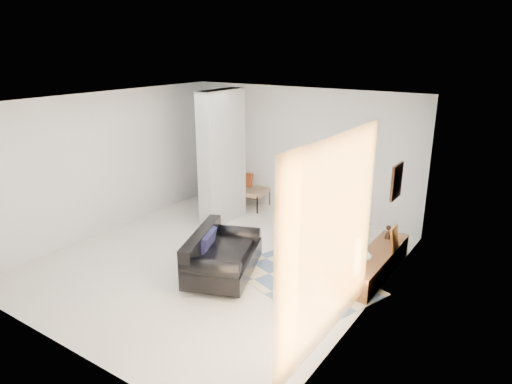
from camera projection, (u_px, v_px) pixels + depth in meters
The scene contains 17 objects.
floor at pixel (218, 260), 8.10m from camera, with size 6.00×6.00×0.00m, color white.
ceiling at pixel (213, 101), 7.24m from camera, with size 6.00×6.00×0.00m, color white.
wall_back at pixel (301, 152), 10.05m from camera, with size 6.00×6.00×0.00m, color silver.
wall_front at pixel (54, 247), 5.30m from camera, with size 6.00×6.00×0.00m, color silver.
wall_left at pixel (108, 163), 9.13m from camera, with size 6.00×6.00×0.00m, color silver.
wall_right at pixel (373, 218), 6.22m from camera, with size 6.00×6.00×0.00m, color silver.
partition_column at pixel (222, 158), 9.52m from camera, with size 0.35×1.20×2.80m, color #AEB4B5.
hallway_door at pixel (224, 157), 11.24m from camera, with size 0.85×0.06×2.04m, color silver.
curtain at pixel (332, 242), 5.34m from camera, with size 2.55×2.55×0.00m, color #F0A43F.
wall_art at pixel (397, 181), 6.99m from camera, with size 0.04×0.45×0.55m, color #33190E.
media_console at pixel (376, 263), 7.54m from camera, with size 0.45×2.01×0.80m.
loveseat at pixel (220, 256), 7.45m from camera, with size 1.46×1.84×0.76m.
daybed at pixel (233, 187), 10.89m from camera, with size 1.70×0.86×0.77m.
area_rug at pixel (302, 280), 7.41m from camera, with size 2.31×1.54×0.01m, color beige.
cylinder_lamp at pixel (357, 257), 6.72m from camera, with size 0.10×0.10×0.54m, color white.
bronze_figurine at pixel (388, 232), 7.99m from camera, with size 0.12×0.12×0.24m, color black, non-canonical shape.
vase at pixel (367, 255), 7.19m from camera, with size 0.16×0.16×0.17m, color white.
Camera 1 is at (4.65, -5.72, 3.64)m, focal length 32.00 mm.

